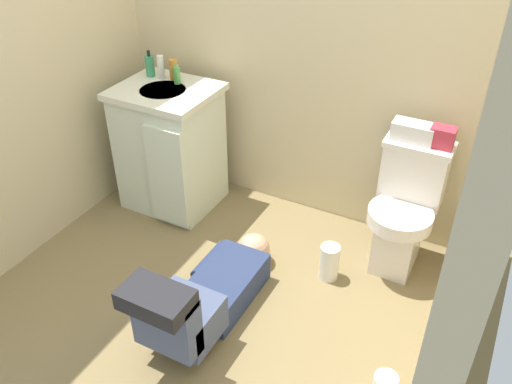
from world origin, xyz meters
name	(u,v)px	position (x,y,z in m)	size (l,w,h in m)	color
ground_plane	(209,305)	(0.00, 0.00, -0.02)	(2.82, 3.14, 0.04)	olive
wall_back	(303,24)	(0.00, 1.11, 1.20)	(2.48, 0.08, 2.40)	beige
wall_right	(500,167)	(1.20, 0.00, 1.20)	(0.08, 2.14, 2.40)	beige
toilet	(404,209)	(0.79, 0.81, 0.37)	(0.36, 0.46, 0.75)	silver
vanity_cabinet	(170,147)	(-0.71, 0.71, 0.42)	(0.60, 0.53, 0.82)	silver
faucet	(177,73)	(-0.71, 0.85, 0.87)	(0.02, 0.02, 0.10)	silver
person_plumber	(205,295)	(0.06, -0.11, 0.18)	(0.39, 1.06, 0.52)	navy
tissue_box	(413,132)	(0.75, 0.90, 0.80)	(0.22, 0.11, 0.10)	silver
toiletry_bag	(442,137)	(0.90, 0.90, 0.81)	(0.12, 0.09, 0.11)	#B22D3F
soap_dispenser	(150,66)	(-0.90, 0.83, 0.89)	(0.06, 0.06, 0.17)	#368E5D
bottle_white	(161,67)	(-0.81, 0.83, 0.90)	(0.04, 0.04, 0.15)	white
bottle_amber	(173,69)	(-0.74, 0.85, 0.89)	(0.05, 0.05, 0.13)	#C7872E
bottle_green	(177,75)	(-0.69, 0.81, 0.87)	(0.04, 0.04, 0.11)	#4EA048
paper_towel_roll	(329,262)	(0.49, 0.49, 0.11)	(0.11, 0.11, 0.22)	white
toilet_paper_roll	(385,384)	(1.00, -0.10, 0.05)	(0.11, 0.11, 0.10)	white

